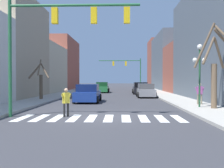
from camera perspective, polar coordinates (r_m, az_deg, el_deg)
The scene contains 16 objects.
ground_plane at distance 14.17m, azimuth -2.49°, elevation -7.16°, with size 240.00×240.00×0.00m, color #38383D.
sidewalk_right at distance 15.16m, azimuth 23.26°, elevation -6.42°, with size 2.95×90.00×0.15m.
building_row_left at distance 36.32m, azimuth -17.74°, elevation 4.83°, with size 6.00×50.21×10.60m.
building_row_right at distance 40.37m, azimuth 16.17°, elevation 5.31°, with size 6.00×59.74×11.41m.
crosswalk_stripes at distance 13.70m, azimuth -2.64°, elevation -7.43°, with size 8.55×2.60×0.01m.
traffic_signal_near at distance 14.47m, azimuth -11.72°, elevation 11.74°, with size 7.02×0.28×6.33m.
traffic_signal_far at distance 48.95m, azimuth 3.43°, elevation 3.75°, with size 7.85×0.28×5.92m.
street_lamp_right_corner at distance 18.60m, azimuth 18.55°, elevation 4.44°, with size 0.95×0.36×4.23m.
car_parked_left_mid at distance 23.34m, azimuth -5.28°, elevation -2.10°, with size 2.19×4.70×1.59m.
car_parked_left_far at distance 29.65m, azimuth 7.38°, elevation -1.49°, with size 2.05×4.22×1.54m.
car_driving_away_lane at distance 36.61m, azimuth 6.20°, elevation -0.96°, with size 2.19×4.72×1.62m.
car_parked_right_far at distance 40.04m, azimuth -2.14°, elevation -0.80°, with size 2.08×4.25×1.61m.
pedestrian_near_right_corner at distance 20.60m, azimuth 18.55°, elevation -1.59°, with size 0.69×0.21×1.60m.
pedestrian_on_right_sidewalk at distance 14.32m, azimuth -9.96°, elevation -3.42°, with size 0.47×0.57×1.54m.
street_tree_left_far at distance 25.72m, azimuth -15.34°, elevation 0.54°, with size 1.91×1.22×3.77m.
street_tree_right_mid at distance 18.15m, azimuth 22.00°, elevation 3.36°, with size 3.55×2.10×5.52m.
Camera 1 is at (1.04, -13.99, 2.01)m, focal length 42.00 mm.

